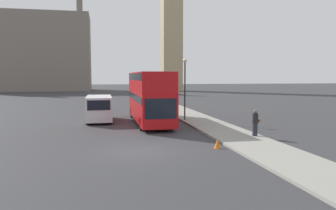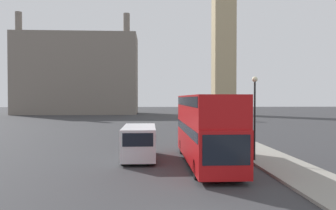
{
  "view_description": "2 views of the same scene",
  "coord_description": "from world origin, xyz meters",
  "views": [
    {
      "loc": [
        -1.99,
        -17.48,
        4.04
      ],
      "look_at": [
        3.36,
        8.83,
        1.69
      ],
      "focal_mm": 35.0,
      "sensor_mm": 36.0,
      "label": 1
    },
    {
      "loc": [
        -1.51,
        -10.04,
        4.19
      ],
      "look_at": [
        0.16,
        19.93,
        3.58
      ],
      "focal_mm": 35.0,
      "sensor_mm": 36.0,
      "label": 2
    }
  ],
  "objects": [
    {
      "name": "red_double_decker_bus",
      "position": [
        2.06,
        10.61,
        2.45
      ],
      "size": [
        2.63,
        11.24,
        4.38
      ],
      "color": "#B71114",
      "rests_on": "ground_plane"
    },
    {
      "name": "ground_plane",
      "position": [
        0.0,
        0.0,
        0.0
      ],
      "size": [
        300.0,
        300.0,
        0.0
      ],
      "primitive_type": "plane",
      "color": "#333335"
    },
    {
      "name": "building_block_distant",
      "position": [
        -20.8,
        79.7,
        10.6
      ],
      "size": [
        31.58,
        13.63,
        25.78
      ],
      "color": "slate",
      "rests_on": "ground_plane"
    },
    {
      "name": "pedestrian",
      "position": [
        7.85,
        2.19,
        1.0
      ],
      "size": [
        0.54,
        0.38,
        1.71
      ],
      "color": "#23232D",
      "rests_on": "sidewalk_strip"
    },
    {
      "name": "sidewalk_strip",
      "position": [
        6.68,
        0.0,
        0.07
      ],
      "size": [
        3.37,
        120.0,
        0.15
      ],
      "color": "gray",
      "rests_on": "ground_plane"
    },
    {
      "name": "traffic_cone",
      "position": [
        4.35,
        -0.26,
        0.28
      ],
      "size": [
        0.36,
        0.36,
        0.55
      ],
      "color": "orange",
      "rests_on": "ground_plane"
    },
    {
      "name": "white_van",
      "position": [
        -2.24,
        12.34,
        1.22
      ],
      "size": [
        2.22,
        5.49,
        2.26
      ],
      "color": "silver",
      "rests_on": "ground_plane"
    },
    {
      "name": "street_lamp",
      "position": [
        5.33,
        10.95,
        3.77
      ],
      "size": [
        0.36,
        0.36,
        5.47
      ],
      "color": "black",
      "rests_on": "sidewalk_strip"
    }
  ]
}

